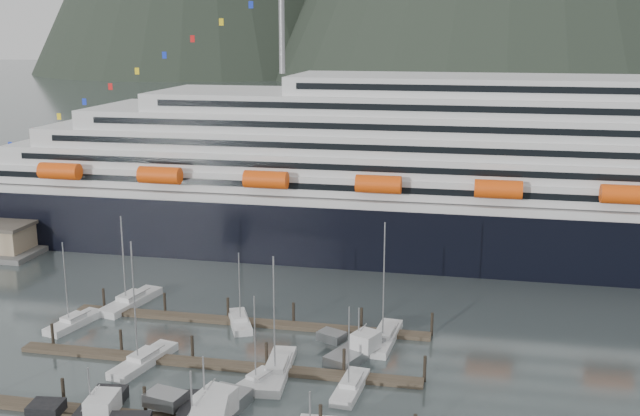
{
  "coord_description": "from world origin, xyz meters",
  "views": [
    {
      "loc": [
        23.13,
        -72.3,
        37.78
      ],
      "look_at": [
        3.53,
        22.0,
        14.7
      ],
      "focal_mm": 42.0,
      "sensor_mm": 36.0,
      "label": 1
    }
  ],
  "objects_px": {
    "sailboat_e": "(131,302)",
    "trawler_a": "(90,416)",
    "trawler_e": "(358,348)",
    "cruise_ship": "(514,186)",
    "sailboat_g": "(384,338)",
    "trawler_b": "(204,415)",
    "sailboat_b": "(144,361)",
    "sailboat_c": "(261,381)",
    "sailboat_d": "(277,371)",
    "sailboat_a": "(74,323)",
    "sailboat_f": "(240,322)",
    "sailboat_h": "(350,388)"
  },
  "relations": [
    {
      "from": "sailboat_h",
      "to": "trawler_a",
      "type": "distance_m",
      "value": 26.71
    },
    {
      "from": "sailboat_h",
      "to": "trawler_a",
      "type": "relative_size",
      "value": 0.83
    },
    {
      "from": "sailboat_c",
      "to": "sailboat_f",
      "type": "height_order",
      "value": "sailboat_c"
    },
    {
      "from": "sailboat_g",
      "to": "trawler_e",
      "type": "height_order",
      "value": "sailboat_g"
    },
    {
      "from": "trawler_b",
      "to": "sailboat_f",
      "type": "bearing_deg",
      "value": 22.04
    },
    {
      "from": "cruise_ship",
      "to": "sailboat_a",
      "type": "relative_size",
      "value": 17.48
    },
    {
      "from": "sailboat_a",
      "to": "trawler_b",
      "type": "xyz_separation_m",
      "value": [
        25.48,
        -20.28,
        0.58
      ]
    },
    {
      "from": "sailboat_g",
      "to": "sailboat_c",
      "type": "bearing_deg",
      "value": 144.75
    },
    {
      "from": "trawler_e",
      "to": "sailboat_e",
      "type": "bearing_deg",
      "value": 97.44
    },
    {
      "from": "sailboat_f",
      "to": "trawler_b",
      "type": "height_order",
      "value": "sailboat_f"
    },
    {
      "from": "sailboat_a",
      "to": "sailboat_g",
      "type": "height_order",
      "value": "sailboat_g"
    },
    {
      "from": "sailboat_g",
      "to": "sailboat_a",
      "type": "bearing_deg",
      "value": 99.46
    },
    {
      "from": "trawler_e",
      "to": "cruise_ship",
      "type": "bearing_deg",
      "value": 0.87
    },
    {
      "from": "sailboat_b",
      "to": "sailboat_g",
      "type": "distance_m",
      "value": 29.12
    },
    {
      "from": "cruise_ship",
      "to": "trawler_e",
      "type": "height_order",
      "value": "cruise_ship"
    },
    {
      "from": "sailboat_e",
      "to": "trawler_e",
      "type": "relative_size",
      "value": 1.29
    },
    {
      "from": "sailboat_c",
      "to": "sailboat_g",
      "type": "xyz_separation_m",
      "value": [
        11.87,
        14.03,
        0.05
      ]
    },
    {
      "from": "sailboat_e",
      "to": "trawler_a",
      "type": "bearing_deg",
      "value": -150.22
    },
    {
      "from": "sailboat_b",
      "to": "sailboat_f",
      "type": "relative_size",
      "value": 1.48
    },
    {
      "from": "sailboat_e",
      "to": "trawler_b",
      "type": "relative_size",
      "value": 1.07
    },
    {
      "from": "trawler_e",
      "to": "trawler_b",
      "type": "bearing_deg",
      "value": 170.9
    },
    {
      "from": "sailboat_c",
      "to": "trawler_b",
      "type": "bearing_deg",
      "value": -177.16
    },
    {
      "from": "cruise_ship",
      "to": "sailboat_c",
      "type": "xyz_separation_m",
      "value": [
        -28.52,
        -55.1,
        -11.65
      ]
    },
    {
      "from": "trawler_e",
      "to": "sailboat_f",
      "type": "bearing_deg",
      "value": 93.7
    },
    {
      "from": "sailboat_c",
      "to": "sailboat_d",
      "type": "distance_m",
      "value": 2.75
    },
    {
      "from": "sailboat_a",
      "to": "trawler_a",
      "type": "relative_size",
      "value": 0.97
    },
    {
      "from": "trawler_b",
      "to": "sailboat_a",
      "type": "bearing_deg",
      "value": 63.63
    },
    {
      "from": "sailboat_d",
      "to": "trawler_a",
      "type": "xyz_separation_m",
      "value": [
        -15.15,
        -14.11,
        0.43
      ]
    },
    {
      "from": "trawler_a",
      "to": "cruise_ship",
      "type": "bearing_deg",
      "value": -38.9
    },
    {
      "from": "sailboat_h",
      "to": "trawler_e",
      "type": "xyz_separation_m",
      "value": [
        -0.67,
        9.17,
        0.47
      ]
    },
    {
      "from": "sailboat_e",
      "to": "sailboat_g",
      "type": "xyz_separation_m",
      "value": [
        36.41,
        -5.39,
        0.01
      ]
    },
    {
      "from": "sailboat_a",
      "to": "sailboat_f",
      "type": "height_order",
      "value": "sailboat_a"
    },
    {
      "from": "sailboat_c",
      "to": "sailboat_f",
      "type": "xyz_separation_m",
      "value": [
        -7.39,
        15.58,
        -0.0
      ]
    },
    {
      "from": "sailboat_h",
      "to": "trawler_e",
      "type": "relative_size",
      "value": 0.97
    },
    {
      "from": "sailboat_g",
      "to": "trawler_a",
      "type": "xyz_separation_m",
      "value": [
        -25.85,
        -25.67,
        0.42
      ]
    },
    {
      "from": "sailboat_d",
      "to": "sailboat_h",
      "type": "bearing_deg",
      "value": -108.57
    },
    {
      "from": "trawler_a",
      "to": "trawler_e",
      "type": "relative_size",
      "value": 1.16
    },
    {
      "from": "sailboat_f",
      "to": "trawler_a",
      "type": "relative_size",
      "value": 0.85
    },
    {
      "from": "sailboat_g",
      "to": "sailboat_h",
      "type": "xyz_separation_m",
      "value": [
        -1.98,
        -13.7,
        -0.05
      ]
    },
    {
      "from": "sailboat_e",
      "to": "trawler_e",
      "type": "xyz_separation_m",
      "value": [
        33.76,
        -9.92,
        0.43
      ]
    },
    {
      "from": "sailboat_a",
      "to": "sailboat_b",
      "type": "distance_m",
      "value": 16.54
    },
    {
      "from": "cruise_ship",
      "to": "sailboat_a",
      "type": "height_order",
      "value": "cruise_ship"
    },
    {
      "from": "trawler_a",
      "to": "trawler_b",
      "type": "distance_m",
      "value": 11.18
    },
    {
      "from": "sailboat_b",
      "to": "trawler_e",
      "type": "height_order",
      "value": "sailboat_b"
    },
    {
      "from": "sailboat_c",
      "to": "sailboat_d",
      "type": "bearing_deg",
      "value": -4.63
    },
    {
      "from": "trawler_a",
      "to": "trawler_b",
      "type": "bearing_deg",
      "value": -84.94
    },
    {
      "from": "sailboat_b",
      "to": "trawler_e",
      "type": "xyz_separation_m",
      "value": [
        23.82,
        7.6,
        0.42
      ]
    },
    {
      "from": "sailboat_g",
      "to": "cruise_ship",
      "type": "bearing_deg",
      "value": -17.09
    },
    {
      "from": "trawler_a",
      "to": "sailboat_b",
      "type": "bearing_deg",
      "value": -3.78
    },
    {
      "from": "cruise_ship",
      "to": "sailboat_b",
      "type": "xyz_separation_m",
      "value": [
        -43.12,
        -53.19,
        -11.6
      ]
    }
  ]
}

